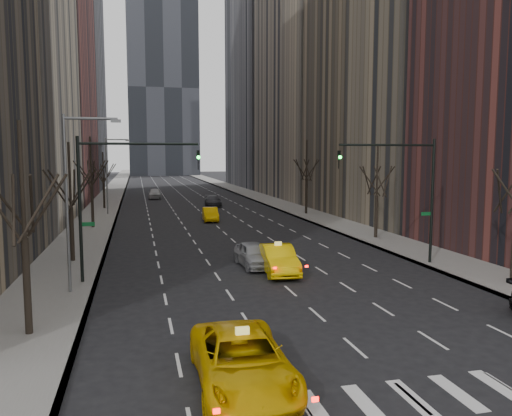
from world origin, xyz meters
TOP-DOWN VIEW (x-y plane):
  - ground at (0.00, 0.00)m, footprint 400.00×400.00m
  - sidewalk_left at (-12.25, 70.00)m, footprint 4.50×320.00m
  - sidewalk_right at (12.25, 70.00)m, footprint 4.50×320.00m
  - bld_left_far at (-21.50, 66.00)m, footprint 14.00×28.00m
  - bld_left_deep at (-21.50, 96.00)m, footprint 14.00×30.00m
  - bld_right_far at (21.50, 64.00)m, footprint 14.00×28.00m
  - bld_right_deep at (21.50, 95.00)m, footprint 14.00×30.00m
  - tower_far at (2.00, 170.00)m, footprint 24.00×24.00m
  - tree_lw_a at (-12.00, 4.00)m, footprint 3.36×3.50m
  - tree_lw_b at (-12.00, 18.00)m, footprint 3.36×3.50m
  - tree_lw_c at (-12.00, 34.00)m, footprint 3.36×3.50m
  - tree_lw_d at (-12.00, 52.00)m, footprint 3.36×3.50m
  - tree_rw_b at (12.00, 22.00)m, footprint 3.36×3.50m
  - tree_rw_c at (12.00, 40.00)m, footprint 3.36×3.50m
  - traffic_mast_left at (-9.11, 12.00)m, footprint 6.69×0.39m
  - traffic_mast_right at (9.11, 12.00)m, footprint 6.69×0.39m
  - streetlight_near at (-10.84, 10.00)m, footprint 2.83×0.22m
  - streetlight_far at (-10.84, 45.00)m, footprint 2.83×0.22m
  - taxi_suv at (-4.72, -2.12)m, footprint 2.94×6.13m
  - taxi_sedan at (0.47, 12.00)m, footprint 2.20×5.30m
  - silver_sedan_ahead at (-0.55, 14.08)m, footprint 2.09×4.72m
  - far_taxi at (-0.06, 36.85)m, footprint 1.82×4.53m
  - far_suv_grey at (2.52, 52.12)m, footprint 2.37×5.23m
  - far_car_white at (-4.92, 66.89)m, footprint 2.22×5.04m

SIDE VIEW (x-z plane):
  - ground at x=0.00m, z-range 0.00..0.00m
  - sidewalk_left at x=-12.25m, z-range 0.00..0.15m
  - sidewalk_right at x=12.25m, z-range 0.00..0.15m
  - far_taxi at x=-0.06m, z-range 0.00..1.47m
  - far_suv_grey at x=2.52m, z-range 0.00..1.48m
  - silver_sedan_ahead at x=-0.55m, z-range 0.00..1.58m
  - taxi_suv at x=-4.72m, z-range 0.00..1.69m
  - far_car_white at x=-4.92m, z-range 0.00..1.69m
  - taxi_sedan at x=0.47m, z-range 0.00..1.71m
  - tree_lw_d at x=-12.00m, z-range -0.12..7.24m
  - tree_lw_b at x=-12.00m, z-range -0.19..7.63m
  - tree_rw_b at x=12.00m, z-range -0.19..7.63m
  - tree_lw_a at x=-12.00m, z-range -0.26..8.02m
  - tree_lw_c at x=-12.00m, z-range -0.33..8.41m
  - tree_rw_c at x=12.00m, z-range -0.33..8.41m
  - traffic_mast_left at x=-9.11m, z-range 1.49..9.49m
  - traffic_mast_right at x=9.11m, z-range 1.49..9.49m
  - streetlight_near at x=-10.84m, z-range 1.12..10.12m
  - streetlight_far at x=-10.84m, z-range 1.12..10.12m
  - bld_left_far at x=-21.50m, z-range 0.00..44.00m
  - bld_right_far at x=21.50m, z-range 0.00..50.00m
  - bld_right_deep at x=21.50m, z-range 0.00..58.00m
  - bld_left_deep at x=-21.50m, z-range 0.00..60.00m
  - tower_far at x=2.00m, z-range 0.00..120.00m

